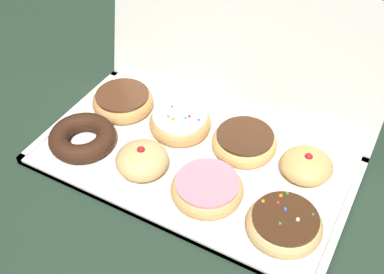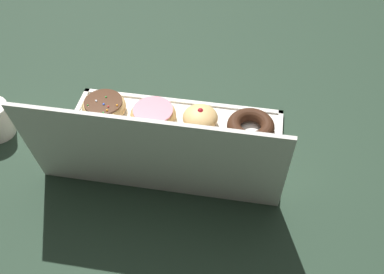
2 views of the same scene
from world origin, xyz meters
TOP-DOWN VIEW (x-y plane):
  - ground_plane at (0.00, 0.00)m, footprint 3.00×3.00m
  - donut_box at (0.00, 0.00)m, footprint 0.52×0.28m
  - box_lid_open at (0.00, 0.17)m, footprint 0.52×0.06m
  - chocolate_cake_ring_donut_0 at (-0.18, -0.06)m, footprint 0.12×0.12m
  - jelly_filled_donut_1 at (-0.06, -0.06)m, footprint 0.09×0.09m
  - pink_frosted_donut_2 at (0.06, -0.06)m, footprint 0.11×0.11m
  - sprinkle_donut_3 at (0.19, -0.07)m, footprint 0.11×0.11m
  - chocolate_frosted_donut_4 at (-0.18, 0.06)m, footprint 0.11×0.11m
  - sprinkle_donut_5 at (-0.06, 0.06)m, footprint 0.11×0.11m
  - chocolate_frosted_donut_6 at (0.07, 0.06)m, footprint 0.11×0.11m
  - jelly_filled_donut_7 at (0.18, 0.06)m, footprint 0.08×0.08m

SIDE VIEW (x-z plane):
  - ground_plane at x=0.00m, z-range 0.00..0.00m
  - donut_box at x=0.00m, z-range 0.00..0.01m
  - chocolate_cake_ring_donut_0 at x=-0.18m, z-range 0.01..0.04m
  - pink_frosted_donut_2 at x=0.06m, z-range 0.01..0.05m
  - chocolate_frosted_donut_4 at x=-0.18m, z-range 0.01..0.05m
  - chocolate_frosted_donut_6 at x=0.07m, z-range 0.01..0.05m
  - sprinkle_donut_5 at x=-0.06m, z-range 0.01..0.05m
  - sprinkle_donut_3 at x=0.19m, z-range 0.01..0.05m
  - jelly_filled_donut_7 at x=0.18m, z-range 0.01..0.05m
  - jelly_filled_donut_1 at x=-0.06m, z-range 0.01..0.06m
  - box_lid_open at x=0.00m, z-range 0.00..0.26m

